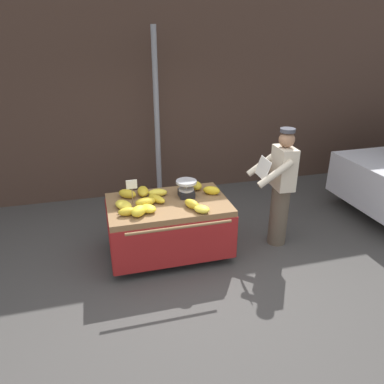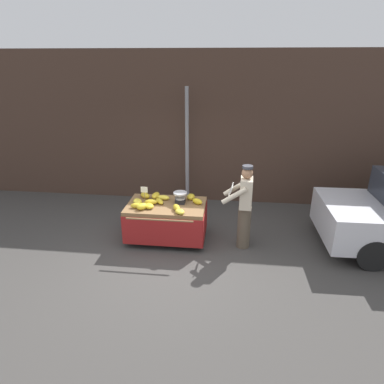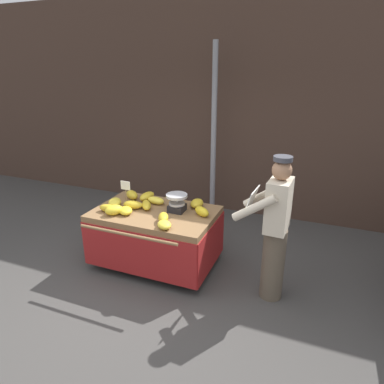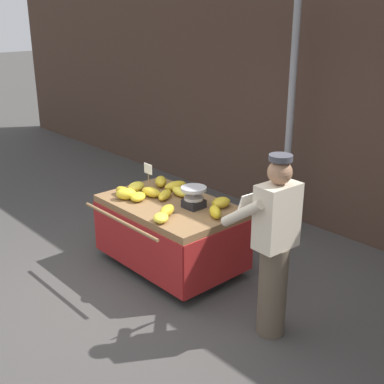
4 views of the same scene
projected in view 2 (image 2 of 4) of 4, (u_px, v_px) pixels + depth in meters
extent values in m
plane|color=#423F3D|center=(170.00, 262.00, 6.29)|extent=(60.00, 60.00, 0.00)
cube|color=#473328|center=(190.00, 129.00, 8.54)|extent=(16.00, 0.24, 3.79)
cylinder|color=gray|center=(187.00, 149.00, 8.21)|extent=(0.09, 0.09, 2.97)
cube|color=olive|center=(166.00, 206.00, 6.83)|extent=(1.59, 1.00, 0.08)
cylinder|color=black|center=(133.00, 222.00, 7.06)|extent=(0.05, 0.70, 0.70)
cylinder|color=#B7B7BC|center=(132.00, 222.00, 7.06)|extent=(0.01, 0.13, 0.13)
cylinder|color=black|center=(201.00, 226.00, 6.90)|extent=(0.05, 0.70, 0.70)
cylinder|color=#B7B7BC|center=(202.00, 226.00, 6.90)|extent=(0.01, 0.13, 0.13)
cylinder|color=#4C4742|center=(170.00, 215.00, 7.37)|extent=(0.05, 0.05, 0.72)
cube|color=maroon|center=(162.00, 232.00, 6.49)|extent=(1.59, 0.02, 0.60)
cube|color=maroon|center=(171.00, 211.00, 7.42)|extent=(1.59, 0.02, 0.60)
cube|color=maroon|center=(130.00, 219.00, 7.04)|extent=(0.02, 1.00, 0.60)
cube|color=maroon|center=(205.00, 223.00, 6.87)|extent=(0.02, 1.00, 0.60)
cylinder|color=olive|center=(159.00, 220.00, 6.19)|extent=(1.27, 0.04, 0.04)
cube|color=black|center=(180.00, 201.00, 6.86)|extent=(0.20, 0.20, 0.09)
cylinder|color=#B7B7BC|center=(180.00, 196.00, 6.82)|extent=(0.02, 0.02, 0.11)
cylinder|color=#B7B7BC|center=(180.00, 193.00, 6.80)|extent=(0.28, 0.28, 0.04)
cylinder|color=#B7B7BC|center=(180.00, 198.00, 6.84)|extent=(0.21, 0.21, 0.03)
cylinder|color=#997A51|center=(145.00, 197.00, 6.87)|extent=(0.01, 0.01, 0.22)
cube|color=white|center=(144.00, 190.00, 6.80)|extent=(0.14, 0.01, 0.12)
ellipsoid|color=gold|center=(151.00, 202.00, 6.80)|extent=(0.28, 0.17, 0.11)
ellipsoid|color=gold|center=(177.00, 208.00, 6.53)|extent=(0.22, 0.28, 0.11)
ellipsoid|color=yellow|center=(164.00, 198.00, 7.01)|extent=(0.28, 0.17, 0.10)
ellipsoid|color=yellow|center=(138.00, 202.00, 6.82)|extent=(0.28, 0.32, 0.10)
ellipsoid|color=gold|center=(197.00, 201.00, 6.80)|extent=(0.26, 0.21, 0.12)
ellipsoid|color=yellow|center=(142.00, 206.00, 6.56)|extent=(0.27, 0.28, 0.13)
ellipsoid|color=gold|center=(191.00, 197.00, 7.04)|extent=(0.18, 0.25, 0.11)
ellipsoid|color=gold|center=(156.00, 195.00, 7.12)|extent=(0.17, 0.30, 0.11)
ellipsoid|color=yellow|center=(149.00, 206.00, 6.62)|extent=(0.27, 0.28, 0.09)
ellipsoid|color=gold|center=(160.00, 201.00, 6.85)|extent=(0.26, 0.31, 0.09)
ellipsoid|color=gold|center=(136.00, 206.00, 6.63)|extent=(0.23, 0.12, 0.10)
ellipsoid|color=gold|center=(145.00, 195.00, 7.10)|extent=(0.29, 0.27, 0.12)
ellipsoid|color=yellow|center=(180.00, 212.00, 6.38)|extent=(0.26, 0.26, 0.09)
cylinder|color=brown|center=(244.00, 227.00, 6.66)|extent=(0.26, 0.26, 0.88)
cube|color=beige|center=(246.00, 193.00, 6.39)|extent=(0.25, 0.39, 0.58)
sphere|color=#9E7051|center=(247.00, 173.00, 6.25)|extent=(0.21, 0.21, 0.21)
cylinder|color=#3F3F47|center=(248.00, 167.00, 6.20)|extent=(0.20, 0.20, 0.05)
cylinder|color=beige|center=(234.00, 196.00, 6.23)|extent=(0.48, 0.12, 0.37)
cylinder|color=beige|center=(235.00, 188.00, 6.62)|extent=(0.48, 0.12, 0.37)
cube|color=silver|center=(230.00, 191.00, 6.43)|extent=(0.11, 0.34, 0.25)
cylinder|color=black|center=(373.00, 255.00, 5.97)|extent=(0.60, 0.19, 0.60)
cylinder|color=black|center=(345.00, 217.00, 7.42)|extent=(0.60, 0.19, 0.60)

